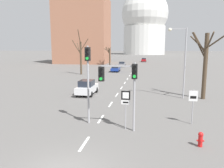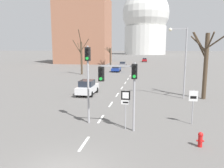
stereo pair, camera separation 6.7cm
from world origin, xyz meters
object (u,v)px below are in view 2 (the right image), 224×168
at_px(speed_limit_sign, 193,101).
at_px(sedan_mid_centre, 145,60).
at_px(sedan_near_left, 123,64).
at_px(sedan_near_right, 87,87).
at_px(fire_hydrant, 200,139).
at_px(street_lamp_right, 182,55).
at_px(route_sign_post, 126,103).
at_px(traffic_signal_centre_tall, 88,70).
at_px(sedan_far_left, 116,68).
at_px(traffic_signal_near_right, 122,79).

height_order(speed_limit_sign, sedan_mid_centre, speed_limit_sign).
distance_m(sedan_near_left, sedan_near_right, 39.30).
distance_m(fire_hydrant, sedan_near_left, 52.67).
distance_m(fire_hydrant, sedan_mid_centre, 75.43).
relative_size(street_lamp_right, sedan_mid_centre, 1.92).
bearing_deg(street_lamp_right, route_sign_post, -115.91).
relative_size(route_sign_post, sedan_mid_centre, 0.69).
bearing_deg(route_sign_post, traffic_signal_centre_tall, 164.14).
distance_m(street_lamp_right, sedan_mid_centre, 63.45).
bearing_deg(speed_limit_sign, sedan_near_left, 102.55).
bearing_deg(traffic_signal_centre_tall, sedan_near_left, 93.80).
bearing_deg(traffic_signal_centre_tall, fire_hydrant, -21.19).
height_order(sedan_near_right, sedan_far_left, sedan_near_right).
bearing_deg(traffic_signal_centre_tall, sedan_near_right, 106.43).
xyz_separation_m(fire_hydrant, sedan_mid_centre, (-4.55, 75.29, 0.35)).
bearing_deg(traffic_signal_centre_tall, sedan_mid_centre, 87.93).
height_order(sedan_mid_centre, sedan_far_left, sedan_mid_centre).
xyz_separation_m(traffic_signal_centre_tall, street_lamp_right, (7.72, 9.39, 0.78)).
height_order(sedan_near_left, sedan_near_right, sedan_near_right).
distance_m(traffic_signal_centre_tall, sedan_near_left, 49.06).
height_order(fire_hydrant, sedan_near_left, sedan_near_left).
bearing_deg(speed_limit_sign, sedan_mid_centre, 93.83).
distance_m(speed_limit_sign, fire_hydrant, 3.94).
xyz_separation_m(fire_hydrant, sedan_near_left, (-10.42, 51.63, 0.31)).
relative_size(route_sign_post, speed_limit_sign, 1.07).
relative_size(traffic_signal_centre_tall, sedan_near_right, 1.34).
distance_m(route_sign_post, speed_limit_sign, 4.95).
bearing_deg(sedan_near_right, traffic_signal_centre_tall, -73.57).
bearing_deg(speed_limit_sign, route_sign_post, -159.47).
bearing_deg(street_lamp_right, traffic_signal_centre_tall, -129.46).
bearing_deg(traffic_signal_centre_tall, traffic_signal_near_right, -21.82).
height_order(speed_limit_sign, fire_hydrant, speed_limit_sign).
xyz_separation_m(speed_limit_sign, sedan_far_left, (-10.55, 33.87, -0.94)).
distance_m(fire_hydrant, street_lamp_right, 12.88).
xyz_separation_m(speed_limit_sign, sedan_near_right, (-10.24, 8.60, -0.84)).
relative_size(traffic_signal_near_right, street_lamp_right, 0.60).
xyz_separation_m(traffic_signal_near_right, sedan_far_left, (-5.71, 35.84, -2.69)).
height_order(fire_hydrant, street_lamp_right, street_lamp_right).
height_order(route_sign_post, fire_hydrant, route_sign_post).
bearing_deg(sedan_far_left, route_sign_post, -80.57).
bearing_deg(speed_limit_sign, sedan_far_left, 107.31).
distance_m(speed_limit_sign, sedan_near_left, 49.08).
distance_m(traffic_signal_near_right, sedan_near_left, 50.29).
distance_m(sedan_mid_centre, sedan_far_left, 38.13).
height_order(traffic_signal_near_right, route_sign_post, traffic_signal_near_right).
bearing_deg(street_lamp_right, speed_limit_sign, -92.07).
bearing_deg(sedan_near_left, speed_limit_sign, -77.45).
relative_size(traffic_signal_near_right, traffic_signal_centre_tall, 0.81).
bearing_deg(street_lamp_right, sedan_near_left, 105.53).
height_order(traffic_signal_centre_tall, fire_hydrant, traffic_signal_centre_tall).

